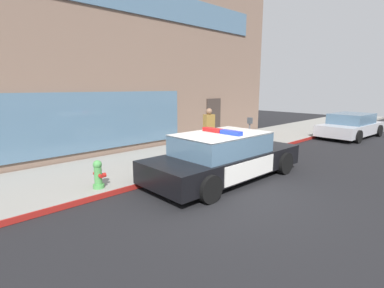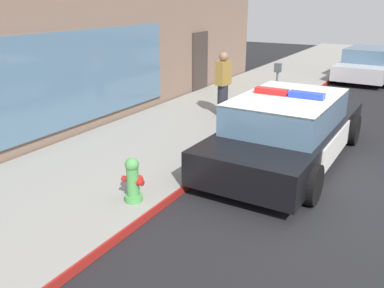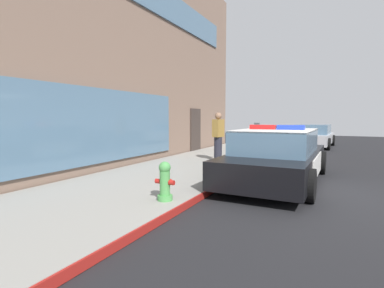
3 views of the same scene
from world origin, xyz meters
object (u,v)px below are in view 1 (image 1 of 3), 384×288
Objects in this scene: police_cruiser at (224,156)px; pedestrian_on_sidewalk at (209,130)px; parking_meter at (250,128)px; car_down_street at (351,126)px; fire_hydrant at (98,175)px.

police_cruiser is 3.09m from pedestrian_on_sidewalk.
pedestrian_on_sidewalk reaches higher than parking_meter.
car_down_street is at bearing 0.38° from police_cruiser.
fire_hydrant is 0.42× the size of pedestrian_on_sidewalk.
police_cruiser is at bearing -23.87° from fire_hydrant.
car_down_street is at bearing -11.28° from parking_meter.
fire_hydrant is at bearing 157.17° from police_cruiser.
police_cruiser is 1.12× the size of car_down_street.
pedestrian_on_sidewalk is (-8.49, 2.52, 0.38)m from car_down_street.
police_cruiser is 3.01× the size of pedestrian_on_sidewalk.
parking_meter is at bearing 23.96° from police_cruiser.
parking_meter is (3.15, 1.33, 0.40)m from police_cruiser.
police_cruiser is at bearing -177.37° from car_down_street.
fire_hydrant is at bearing 176.81° from car_down_street.
pedestrian_on_sidewalk is at bearing 166.77° from car_down_street.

